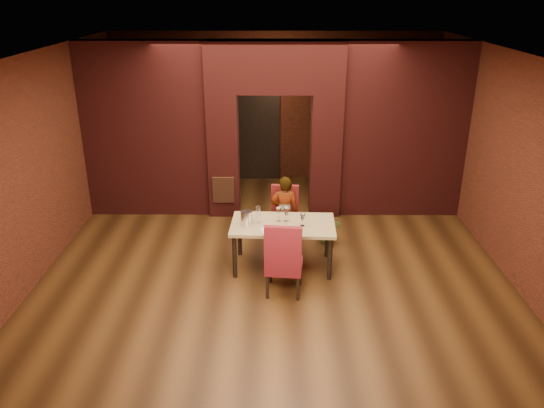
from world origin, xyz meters
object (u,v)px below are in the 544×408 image
at_px(dining_table, 283,245).
at_px(potted_plant, 329,230).
at_px(wine_glass_a, 279,214).
at_px(chair_near, 284,257).
at_px(person_seated, 284,212).
at_px(wine_glass_b, 286,215).
at_px(wine_glass_c, 303,220).
at_px(chair_far, 284,218).
at_px(wine_bucket, 247,218).
at_px(water_bottle, 258,214).

distance_m(dining_table, potted_plant, 1.16).
bearing_deg(wine_glass_a, chair_near, -85.05).
relative_size(person_seated, potted_plant, 2.77).
xyz_separation_m(chair_near, person_seated, (0.02, 1.42, 0.07)).
bearing_deg(wine_glass_b, wine_glass_c, -33.94).
relative_size(chair_far, chair_near, 0.91).
xyz_separation_m(chair_far, wine_bucket, (-0.57, -0.77, 0.34)).
bearing_deg(potted_plant, wine_glass_b, -134.10).
distance_m(chair_far, wine_glass_c, 0.92).
relative_size(chair_near, wine_glass_c, 5.76).
height_order(wine_glass_c, water_bottle, water_bottle).
xyz_separation_m(person_seated, wine_bucket, (-0.58, -0.72, 0.22)).
bearing_deg(person_seated, wine_glass_b, 90.81).
height_order(dining_table, person_seated, person_seated).
xyz_separation_m(person_seated, wine_glass_a, (-0.09, -0.60, 0.22)).
xyz_separation_m(wine_glass_a, wine_glass_b, (0.11, -0.01, 0.00)).
bearing_deg(potted_plant, wine_glass_c, -118.37).
bearing_deg(potted_plant, chair_far, -171.92).
relative_size(wine_glass_a, wine_glass_c, 1.15).
distance_m(person_seated, wine_glass_a, 0.65).
distance_m(dining_table, person_seated, 0.73).
distance_m(wine_bucket, water_bottle, 0.19).
bearing_deg(water_bottle, chair_near, -63.48).
xyz_separation_m(wine_glass_a, wine_glass_c, (0.35, -0.17, -0.01)).
bearing_deg(wine_glass_b, potted_plant, 45.90).
distance_m(dining_table, wine_bucket, 0.72).
bearing_deg(wine_glass_b, wine_glass_a, 174.86).
height_order(chair_far, wine_glass_c, chair_far).
relative_size(chair_near, wine_bucket, 5.21).
bearing_deg(wine_glass_a, dining_table, -53.57).
relative_size(dining_table, wine_bucket, 7.31).
xyz_separation_m(chair_far, wine_glass_b, (0.03, -0.65, 0.34)).
bearing_deg(dining_table, chair_near, -86.98).
xyz_separation_m(person_seated, water_bottle, (-0.41, -0.65, 0.25)).
relative_size(wine_glass_b, wine_bucket, 1.07).
relative_size(wine_glass_b, potted_plant, 0.51).
relative_size(dining_table, wine_glass_a, 7.02).
bearing_deg(dining_table, wine_glass_b, 57.39).
distance_m(wine_glass_a, wine_glass_c, 0.39).
distance_m(chair_far, chair_near, 1.46).
distance_m(person_seated, wine_bucket, 0.95).
relative_size(wine_glass_a, wine_glass_b, 0.97).
xyz_separation_m(chair_near, potted_plant, (0.78, 1.57, -0.33)).
xyz_separation_m(chair_near, wine_glass_c, (0.28, 0.65, 0.27)).
height_order(chair_near, wine_glass_b, chair_near).
relative_size(wine_bucket, water_bottle, 0.77).
xyz_separation_m(wine_glass_b, wine_glass_c, (0.24, -0.16, -0.02)).
distance_m(dining_table, water_bottle, 0.63).
distance_m(wine_glass_c, water_bottle, 0.68).
height_order(chair_near, wine_glass_a, chair_near).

